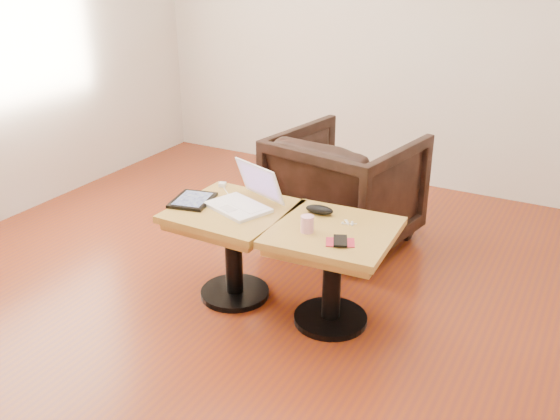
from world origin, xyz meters
The scene contains 11 objects.
room_shell centered at (0.00, 0.00, 1.35)m, with size 4.52×4.52×2.71m.
side_table_left centered at (-0.23, 0.03, 0.40)m, with size 0.60×0.60×0.54m.
side_table_right centered at (0.36, 0.05, 0.40)m, with size 0.63×0.63×0.54m.
laptop centered at (-0.18, 0.09, 0.58)m, with size 0.41×0.40×0.22m.
tablet centered at (-0.47, 0.00, 0.55)m, with size 0.25×0.29×0.02m.
charging_adapter centered at (-0.45, 0.27, 0.55)m, with size 0.04×0.04×0.02m, color white.
glasses_case centered at (0.21, 0.19, 0.56)m, with size 0.15×0.07×0.05m, color black.
striped_cup centered at (0.25, -0.04, 0.58)m, with size 0.07×0.07×0.08m, color #D95182.
earbuds_tangle centered at (0.40, 0.14, 0.55)m, with size 0.07×0.05×0.01m.
phone_on_sleeve centered at (0.45, -0.07, 0.55)m, with size 0.16×0.14×0.02m.
armchair centered at (0.04, 0.96, 0.38)m, with size 0.80×0.83×0.75m, color black.
Camera 1 is at (1.47, -2.52, 1.86)m, focal length 40.00 mm.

